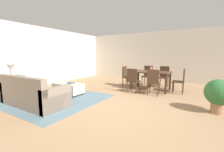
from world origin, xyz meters
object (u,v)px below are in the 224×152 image
(couch, at_px, (33,95))
(dining_chair_far_right, at_px, (164,75))
(dining_chair_far_left, at_px, (148,74))
(vase_centerpiece, at_px, (151,69))
(ottoman_table, at_px, (68,88))
(side_table, at_px, (12,84))
(table_lamp, at_px, (11,68))
(dining_chair_head_east, at_px, (181,79))
(potted_plant, at_px, (219,93))
(dining_chair_near_right, at_px, (153,81))
(dining_chair_near_left, at_px, (133,79))
(book_on_ottoman, at_px, (71,83))
(dining_table, at_px, (151,74))
(dining_chair_head_west, at_px, (126,75))

(couch, bearing_deg, dining_chair_far_right, 59.78)
(dining_chair_far_left, bearing_deg, couch, -112.74)
(vase_centerpiece, bearing_deg, ottoman_table, -136.19)
(couch, relative_size, dining_chair_far_right, 2.19)
(side_table, bearing_deg, table_lamp, -165.96)
(vase_centerpiece, bearing_deg, dining_chair_head_east, 0.04)
(ottoman_table, height_order, potted_plant, potted_plant)
(dining_chair_near_right, relative_size, vase_centerpiece, 4.88)
(table_lamp, distance_m, dining_chair_near_right, 4.78)
(dining_chair_near_left, height_order, potted_plant, dining_chair_near_left)
(ottoman_table, height_order, dining_chair_far_right, dining_chair_far_right)
(table_lamp, bearing_deg, potted_plant, 18.05)
(dining_chair_head_east, xyz_separation_m, vase_centerpiece, (-1.13, -0.00, 0.33))
(couch, relative_size, potted_plant, 2.42)
(book_on_ottoman, bearing_deg, dining_chair_near_left, 35.49)
(couch, xyz_separation_m, ottoman_table, (-0.06, 1.35, -0.06))
(dining_table, xyz_separation_m, potted_plant, (2.14, -1.66, -0.17))
(table_lamp, bearing_deg, dining_chair_far_right, 48.29)
(dining_chair_near_left, xyz_separation_m, dining_chair_head_west, (-0.71, 0.91, 0.00))
(ottoman_table, height_order, dining_chair_far_left, dining_chair_far_left)
(couch, bearing_deg, side_table, 176.23)
(side_table, xyz_separation_m, dining_chair_near_left, (3.17, 2.64, 0.06))
(dining_chair_far_left, xyz_separation_m, potted_plant, (2.53, -2.52, -0.03))
(side_table, bearing_deg, dining_chair_far_left, 54.04)
(couch, relative_size, dining_table, 1.34)
(dining_chair_far_left, distance_m, book_on_ottoman, 3.58)
(book_on_ottoman, height_order, potted_plant, potted_plant)
(ottoman_table, distance_m, book_on_ottoman, 0.21)
(dining_table, height_order, dining_chair_near_right, dining_chair_near_right)
(vase_centerpiece, xyz_separation_m, book_on_ottoman, (-2.25, -2.18, -0.43))
(ottoman_table, bearing_deg, table_lamp, -134.39)
(book_on_ottoman, bearing_deg, ottoman_table, -145.50)
(couch, relative_size, table_lamp, 3.84)
(table_lamp, bearing_deg, dining_table, 44.61)
(vase_centerpiece, bearing_deg, couch, -122.28)
(ottoman_table, relative_size, side_table, 1.83)
(ottoman_table, distance_m, side_table, 1.79)
(side_table, height_order, table_lamp, table_lamp)
(dining_chair_far_right, distance_m, potted_plant, 3.10)
(dining_chair_head_east, height_order, vase_centerpiece, vase_centerpiece)
(dining_table, height_order, dining_chair_far_right, dining_chair_far_right)
(ottoman_table, distance_m, dining_chair_near_left, 2.39)
(couch, bearing_deg, dining_table, 57.89)
(couch, distance_m, dining_chair_head_east, 4.95)
(couch, height_order, vase_centerpiece, vase_centerpiece)
(couch, xyz_separation_m, dining_chair_head_east, (3.40, 3.59, 0.22))
(side_table, xyz_separation_m, vase_centerpiece, (3.58, 3.51, 0.39))
(ottoman_table, xyz_separation_m, dining_chair_far_left, (1.94, 3.11, 0.29))
(potted_plant, bearing_deg, dining_chair_head_west, 152.52)
(dining_chair_near_left, distance_m, dining_chair_head_west, 1.15)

